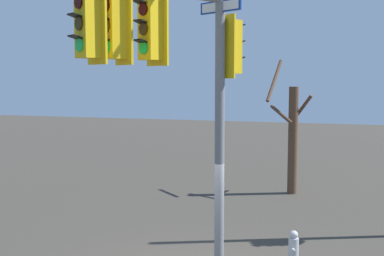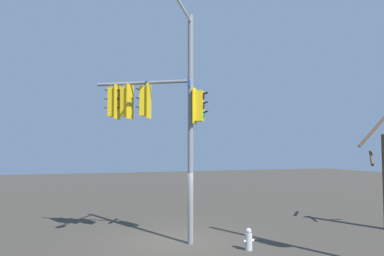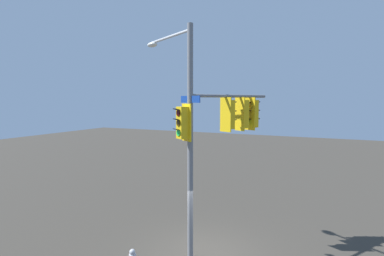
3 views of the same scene
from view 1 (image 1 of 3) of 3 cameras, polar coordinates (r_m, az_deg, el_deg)
name	(u,v)px [view 1 (image 1 of 3)]	position (r m, az deg, el deg)	size (l,w,h in m)	color
main_signal_pole_assembly	(185,37)	(9.34, -0.82, 10.46)	(3.78, 4.73, 8.29)	slate
fire_hydrant	(294,247)	(12.08, 11.70, -13.32)	(0.38, 0.24, 0.73)	#B2B2B7
bare_tree_behind_pole	(292,135)	(18.63, 11.49, -0.80)	(1.79, 1.63, 5.02)	brown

